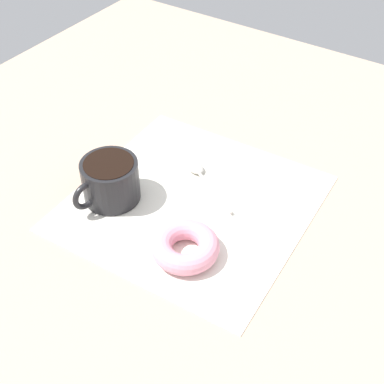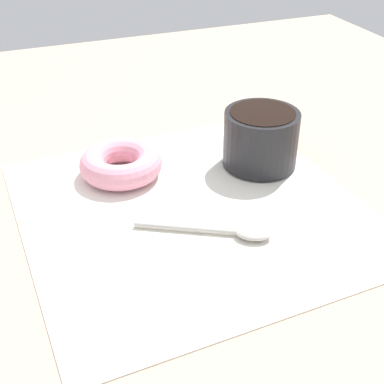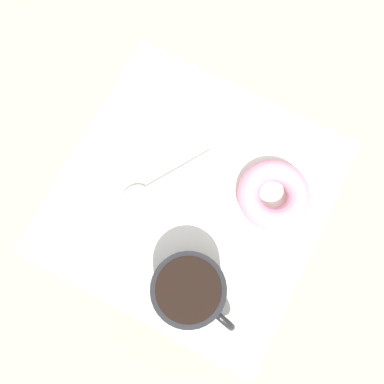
# 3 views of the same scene
# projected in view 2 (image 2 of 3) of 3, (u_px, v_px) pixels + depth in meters

# --- Properties ---
(ground_plane) EXTENTS (1.20, 1.20, 0.02)m
(ground_plane) POSITION_uv_depth(u_px,v_px,m) (172.00, 215.00, 0.58)
(ground_plane) COLOR tan
(napkin) EXTENTS (0.36, 0.36, 0.00)m
(napkin) POSITION_uv_depth(u_px,v_px,m) (192.00, 209.00, 0.57)
(napkin) COLOR white
(napkin) RESTS_ON ground_plane
(coffee_cup) EXTENTS (0.09, 0.11, 0.07)m
(coffee_cup) POSITION_uv_depth(u_px,v_px,m) (260.00, 137.00, 0.63)
(coffee_cup) COLOR black
(coffee_cup) RESTS_ON napkin
(donut) EXTENTS (0.10, 0.10, 0.03)m
(donut) POSITION_uv_depth(u_px,v_px,m) (121.00, 163.00, 0.61)
(donut) COLOR pink
(donut) RESTS_ON napkin
(spoon) EXTENTS (0.13, 0.08, 0.01)m
(spoon) POSITION_uv_depth(u_px,v_px,m) (233.00, 231.00, 0.52)
(spoon) COLOR #B7B2A8
(spoon) RESTS_ON napkin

